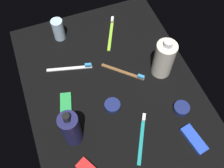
{
  "coord_description": "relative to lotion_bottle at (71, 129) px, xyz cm",
  "views": [
    {
      "loc": [
        45.34,
        -16.99,
        86.17
      ],
      "look_at": [
        0.0,
        0.0,
        3.0
      ],
      "focal_mm": 41.61,
      "sensor_mm": 36.0,
      "label": 1
    }
  ],
  "objects": [
    {
      "name": "ground_plane",
      "position": [
        -13.61,
        19.06,
        -8.67
      ],
      "size": [
        84.0,
        64.0,
        1.2
      ],
      "primitive_type": "cube",
      "color": "black"
    },
    {
      "name": "lotion_bottle",
      "position": [
        0.0,
        0.0,
        0.0
      ],
      "size": [
        6.33,
        6.33,
        18.55
      ],
      "color": "#1D1E4C",
      "rests_on": "ground_plane"
    },
    {
      "name": "bodywash_bottle",
      "position": [
        -14.23,
        39.78,
        -0.03
      ],
      "size": [
        7.57,
        7.57,
        17.84
      ],
      "color": "silver",
      "rests_on": "ground_plane"
    },
    {
      "name": "deodorant_stick",
      "position": [
        -44.89,
        7.06,
        -3.23
      ],
      "size": [
        4.81,
        4.81,
        9.68
      ],
      "primitive_type": "cylinder",
      "color": "silver",
      "rests_on": "ground_plane"
    },
    {
      "name": "toothbrush_white",
      "position": [
        -27.5,
        7.4,
        -7.46
      ],
      "size": [
        5.67,
        17.73,
        2.1
      ],
      "color": "white",
      "rests_on": "ground_plane"
    },
    {
      "name": "toothbrush_teal",
      "position": [
        7.76,
        21.98,
        -7.46
      ],
      "size": [
        16.27,
        9.89,
        2.1
      ],
      "color": "teal",
      "rests_on": "ground_plane"
    },
    {
      "name": "toothbrush_lime",
      "position": [
        -39.68,
        28.36,
        -7.46
      ],
      "size": [
        16.71,
        8.94,
        2.1
      ],
      "color": "#8CD133",
      "rests_on": "ground_plane"
    },
    {
      "name": "toothbrush_brown",
      "position": [
        -18.07,
        26.34,
        -7.46
      ],
      "size": [
        13.16,
        13.98,
        2.1
      ],
      "color": "brown",
      "rests_on": "ground_plane"
    },
    {
      "name": "snack_bar_green",
      "position": [
        -11.99,
        0.6,
        -7.32
      ],
      "size": [
        11.07,
        6.45,
        1.5
      ],
      "primitive_type": "cube",
      "rotation": [
        0.0,
        0.0,
        -0.25
      ],
      "color": "green",
      "rests_on": "ground_plane"
    },
    {
      "name": "snack_bar_blue",
      "position": [
        15.26,
        37.98,
        -7.32
      ],
      "size": [
        10.93,
        5.73,
        1.5
      ],
      "primitive_type": "cube",
      "rotation": [
        0.0,
        0.0,
        0.17
      ],
      "color": "blue",
      "rests_on": "ground_plane"
    },
    {
      "name": "cream_tin_left",
      "position": [
        3.6,
        39.36,
        -7.01
      ],
      "size": [
        5.75,
        5.75,
        2.12
      ],
      "primitive_type": "cylinder",
      "color": "navy",
      "rests_on": "ground_plane"
    },
    {
      "name": "cream_tin_right",
      "position": [
        -6.22,
        16.45,
        -7.08
      ],
      "size": [
        5.82,
        5.82,
        1.98
      ],
      "primitive_type": "cylinder",
      "color": "navy",
      "rests_on": "ground_plane"
    }
  ]
}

